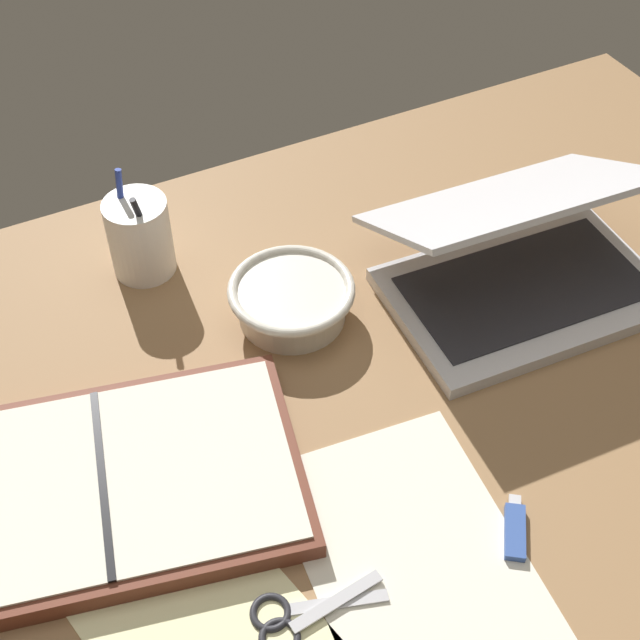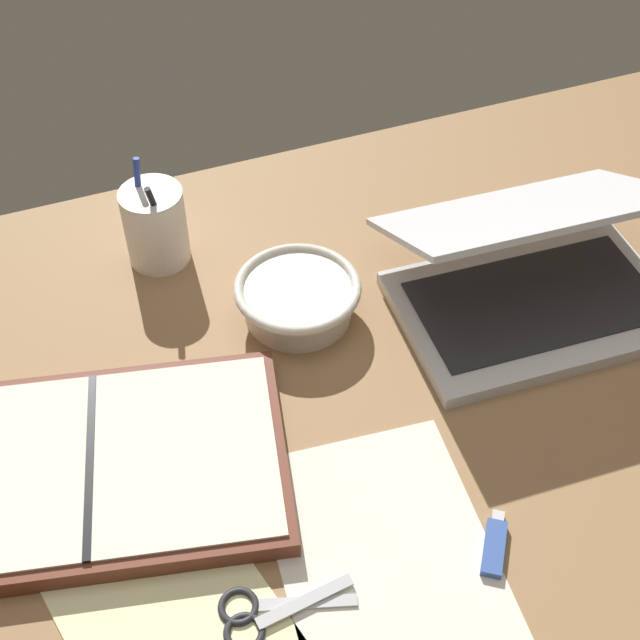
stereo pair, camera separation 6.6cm
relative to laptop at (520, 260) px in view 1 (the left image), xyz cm
name	(u,v)px [view 1 (the left image)]	position (x,y,z in cm)	size (l,w,h in cm)	color
desk_top	(397,410)	(-22.50, -9.73, -5.63)	(140.00, 100.00, 2.00)	#936D47
laptop	(520,260)	(0.00, 0.00, 0.00)	(34.32, 28.06, 16.74)	silver
bowl	(292,299)	(-27.22, 7.94, -1.76)	(15.30, 15.30, 5.12)	silver
pen_cup	(140,237)	(-40.43, 24.19, 0.67)	(7.94, 7.94, 14.33)	white
planner	(105,487)	(-55.11, -6.55, -3.29)	(44.50, 33.05, 2.86)	brown
scissors	(290,619)	(-44.05, -27.30, -4.29)	(13.03, 6.46, 0.80)	#B7B7BC
paper_sheet_front	(413,556)	(-30.59, -26.67, -4.55)	(20.56, 29.95, 0.16)	silver
usb_drive	(515,530)	(-20.33, -28.95, -4.13)	(5.44, 6.82, 1.00)	#33519E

